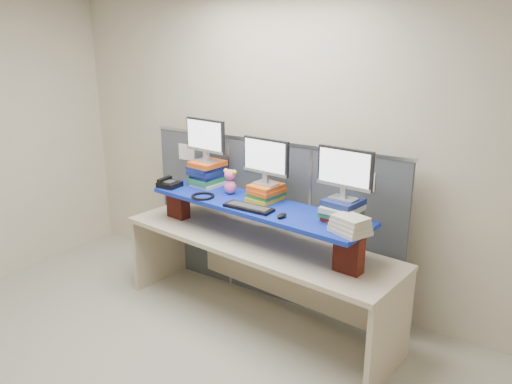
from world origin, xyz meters
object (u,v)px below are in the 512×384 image
Objects in this scene: desk at (256,256)px; desk_phone at (169,184)px; monitor_center at (266,159)px; monitor_left at (205,138)px; monitor_right at (345,171)px; keyboard at (249,207)px; blue_board at (256,206)px.

desk_phone is (-0.93, -0.04, 0.50)m from desk.
monitor_center reaches higher than desk_phone.
monitor_center is (0.69, -0.07, -0.09)m from monitor_left.
monitor_center is at bearing 0.00° from monitor_left.
monitor_left is at bearing 180.00° from monitor_right.
desk_phone reaches higher than keyboard.
monitor_right is at bearing -0.68° from desk_phone.
monitor_left is 1.07× the size of keyboard.
desk is 5.79× the size of monitor_left.
desk_phone is (-1.68, -0.08, -0.35)m from monitor_right.
monitor_right reaches higher than monitor_center.
monitor_right is (0.75, 0.04, 0.40)m from blue_board.
monitor_left is 0.88m from keyboard.
monitor_center is 1.07× the size of keyboard.
monitor_center is at bearing 91.50° from keyboard.
blue_board is 4.45× the size of monitor_right.
monitor_left is 1.00× the size of monitor_right.
desk_phone is (-0.96, 0.11, 0.02)m from keyboard.
desk is 0.50m from keyboard.
keyboard is at bearing -83.11° from monitor_center.
monitor_center is 1.02m from desk_phone.
desk is 0.84m from monitor_center.
desk is at bearing -1.08° from desk_phone.
monitor_right is (0.75, 0.04, 0.85)m from desk.
monitor_left is at bearing 154.89° from keyboard.
monitor_center is 2.27× the size of desk_phone.
blue_board is at bearing -9.82° from monitor_left.
monitor_center is at bearing 86.27° from blue_board.
monitor_left is at bearing 170.18° from desk.
monitor_right reaches higher than keyboard.
desk is 6.19× the size of keyboard.
desk is 1.15m from monitor_left.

